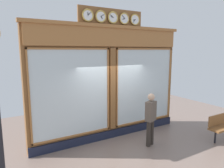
# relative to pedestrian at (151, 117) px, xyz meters

# --- Properties ---
(shop_facade) EXTENTS (5.62, 0.42, 4.32)m
(shop_facade) POSITION_rel_pedestrian_xyz_m (0.75, -1.26, 1.01)
(shop_facade) COLOR brown
(shop_facade) RESTS_ON ground_plane
(pedestrian) EXTENTS (0.41, 0.33, 1.69)m
(pedestrian) POSITION_rel_pedestrian_xyz_m (0.00, 0.00, 0.00)
(pedestrian) COLOR #312A24
(pedestrian) RESTS_ON ground_plane
(street_bench) EXTENTS (1.40, 0.40, 0.87)m
(street_bench) POSITION_rel_pedestrian_xyz_m (-2.49, 0.91, -0.41)
(street_bench) COLOR brown
(street_bench) RESTS_ON ground_plane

